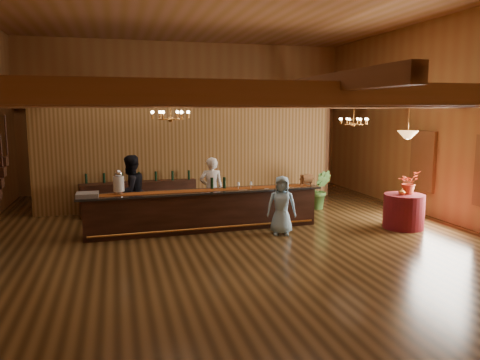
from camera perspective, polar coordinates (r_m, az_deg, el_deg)
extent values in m
plane|color=brown|center=(11.37, -0.95, -6.83)|extent=(14.00, 14.00, 0.00)
cube|color=#9E6436|center=(17.84, -6.45, 7.62)|extent=(12.00, 0.10, 5.50)
cube|color=#9E6436|center=(4.51, 21.04, 4.73)|extent=(12.00, 0.10, 5.50)
cube|color=#9E6436|center=(13.71, 24.33, 6.68)|extent=(0.10, 14.00, 5.50)
cube|color=brown|center=(5.78, 12.44, 10.26)|extent=(11.90, 0.20, 0.28)
cube|color=brown|center=(8.09, 4.20, 9.87)|extent=(11.90, 0.20, 0.28)
cube|color=brown|center=(10.48, -0.33, 9.57)|extent=(11.90, 0.20, 0.28)
cube|color=brown|center=(12.92, -3.15, 9.35)|extent=(11.90, 0.20, 0.28)
cube|color=brown|center=(15.37, -5.08, 9.19)|extent=(11.90, 0.20, 0.28)
cube|color=brown|center=(17.64, -6.38, 9.07)|extent=(11.90, 0.20, 0.28)
cube|color=brown|center=(10.81, -25.17, 9.48)|extent=(0.18, 13.90, 0.22)
cube|color=brown|center=(10.97, -0.99, 10.25)|extent=(0.18, 13.90, 0.22)
cube|color=brown|center=(12.82, 19.22, 9.53)|extent=(0.18, 13.90, 0.22)
cube|color=brown|center=(15.32, -21.83, 2.62)|extent=(0.20, 0.20, 3.20)
cube|color=brown|center=(16.80, 10.32, 3.56)|extent=(0.20, 0.20, 3.20)
cube|color=olive|center=(14.38, -6.28, 2.64)|extent=(9.00, 0.18, 3.10)
cube|color=white|center=(14.54, 21.42, 2.17)|extent=(0.12, 1.05, 1.75)
cube|color=#371A12|center=(16.73, -2.17, 0.05)|extent=(1.20, 0.60, 1.10)
cube|color=#A56738|center=(16.35, -12.48, -0.52)|extent=(1.00, 0.60, 1.00)
cube|color=#371A12|center=(11.82, -4.40, -3.84)|extent=(5.84, 0.88, 0.97)
cube|color=black|center=(11.72, -4.43, -1.41)|extent=(6.13, 1.02, 0.05)
cube|color=maroon|center=(11.72, -4.43, -1.26)|extent=(5.73, 0.63, 0.01)
cylinder|color=#C57E33|center=(11.53, -4.03, -5.88)|extent=(5.62, 0.29, 0.05)
cylinder|color=silver|center=(11.49, -14.53, -1.54)|extent=(0.18, 0.18, 0.08)
cylinder|color=silver|center=(11.45, -14.57, -0.45)|extent=(0.26, 0.26, 0.36)
sphere|color=silver|center=(11.42, -14.62, 0.79)|extent=(0.18, 0.18, 0.18)
cube|color=gray|center=(11.38, -18.10, -1.73)|extent=(0.50, 0.50, 0.10)
cube|color=#A56738|center=(12.51, 7.52, -0.02)|extent=(0.06, 0.06, 0.30)
cube|color=#A56738|center=(12.62, 8.70, 0.02)|extent=(0.06, 0.06, 0.30)
cylinder|color=#A56738|center=(12.56, 8.11, 0.14)|extent=(0.24, 0.24, 0.24)
cylinder|color=black|center=(11.86, -3.44, -0.43)|extent=(0.07, 0.07, 0.30)
cylinder|color=black|center=(11.94, -1.92, -0.36)|extent=(0.07, 0.07, 0.30)
cube|color=#371A12|center=(14.09, -12.14, -2.06)|extent=(3.38, 1.07, 0.94)
cylinder|color=maroon|center=(12.72, 19.33, -3.62)|extent=(1.02, 1.02, 0.88)
cylinder|color=#C57E33|center=(10.15, -8.48, 8.43)|extent=(0.02, 0.02, 0.38)
sphere|color=#C57E33|center=(10.16, -8.45, 7.34)|extent=(0.12, 0.12, 0.12)
torus|color=#C57E33|center=(10.15, -8.47, 7.91)|extent=(0.80, 0.80, 0.04)
cylinder|color=#C57E33|center=(13.56, 13.70, 7.84)|extent=(0.02, 0.02, 0.59)
sphere|color=#C57E33|center=(13.57, 13.66, 6.60)|extent=(0.12, 0.12, 0.12)
torus|color=#C57E33|center=(13.57, 13.67, 7.02)|extent=(0.80, 0.80, 0.04)
cylinder|color=#C57E33|center=(12.46, 19.86, 7.06)|extent=(0.02, 0.02, 0.80)
cone|color=#DA984C|center=(12.47, 19.77, 5.22)|extent=(0.52, 0.52, 0.20)
imported|color=white|center=(12.64, -3.50, -1.18)|extent=(0.69, 0.50, 1.77)
imported|color=black|center=(12.28, -13.20, -1.40)|extent=(1.16, 1.13, 1.88)
imported|color=#8FC1E3|center=(11.40, 5.08, -3.09)|extent=(0.81, 0.65, 1.44)
imported|color=#3E6B2B|center=(14.50, 9.69, -1.15)|extent=(0.79, 0.70, 1.21)
imported|color=#C64123|center=(12.72, 19.85, -0.28)|extent=(0.66, 0.62, 0.59)
imported|color=#C57E33|center=(12.51, 19.15, -1.11)|extent=(0.17, 0.17, 0.28)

